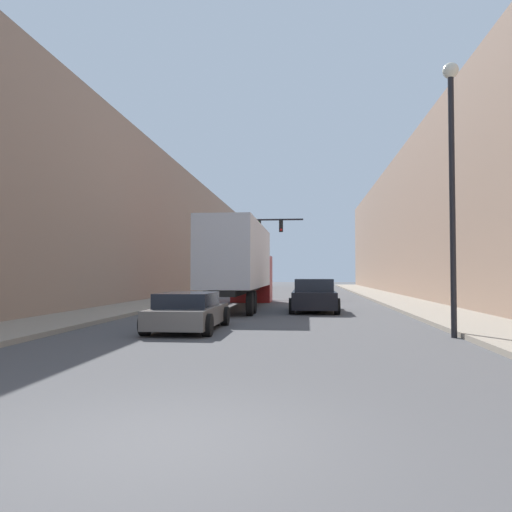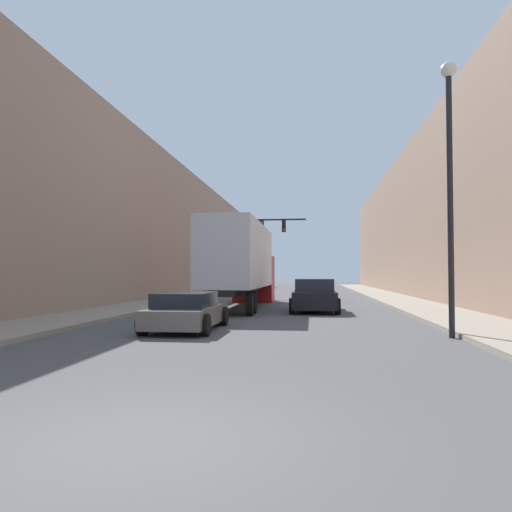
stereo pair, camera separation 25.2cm
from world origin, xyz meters
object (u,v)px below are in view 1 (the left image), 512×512
at_px(sedan_car, 188,312).
at_px(street_lamp, 452,163).
at_px(traffic_signal_gantry, 240,239).
at_px(suv_car, 314,296).
at_px(semi_truck, 241,262).

relative_size(sedan_car, street_lamp, 0.56).
distance_m(sedan_car, street_lamp, 8.88).
xyz_separation_m(traffic_signal_gantry, street_lamp, (9.22, -24.04, 0.36)).
xyz_separation_m(suv_car, traffic_signal_gantry, (-5.51, 14.67, 3.75)).
distance_m(suv_car, traffic_signal_gantry, 16.12).
bearing_deg(semi_truck, street_lamp, -57.08).
height_order(suv_car, traffic_signal_gantry, traffic_signal_gantry).
height_order(semi_truck, suv_car, semi_truck).
bearing_deg(street_lamp, semi_truck, 122.92).
distance_m(semi_truck, sedan_car, 10.58).
bearing_deg(suv_car, street_lamp, -68.38).
height_order(semi_truck, street_lamp, street_lamp).
relative_size(traffic_signal_gantry, street_lamp, 0.90).
bearing_deg(traffic_signal_gantry, sedan_car, -86.25).
distance_m(semi_truck, suv_car, 4.62).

